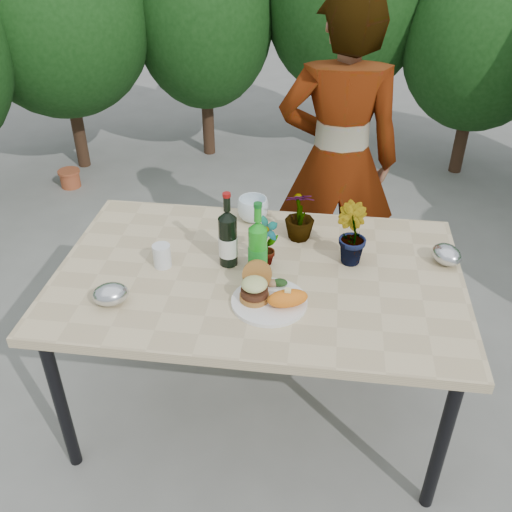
# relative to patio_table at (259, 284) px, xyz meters

# --- Properties ---
(ground) EXTENTS (80.00, 80.00, 0.00)m
(ground) POSITION_rel_patio_table_xyz_m (0.00, 0.00, -0.69)
(ground) COLOR slate
(ground) RESTS_ON ground
(patio_table) EXTENTS (1.60, 1.00, 0.75)m
(patio_table) POSITION_rel_patio_table_xyz_m (0.00, 0.00, 0.00)
(patio_table) COLOR #C8B285
(patio_table) RESTS_ON ground
(shrub_hedge) EXTENTS (6.82, 5.04, 1.99)m
(shrub_hedge) POSITION_rel_patio_table_xyz_m (0.18, 1.63, 0.42)
(shrub_hedge) COLOR #382316
(shrub_hedge) RESTS_ON ground
(dinner_plate) EXTENTS (0.28, 0.28, 0.01)m
(dinner_plate) POSITION_rel_patio_table_xyz_m (0.06, -0.19, 0.06)
(dinner_plate) COLOR white
(dinner_plate) RESTS_ON patio_table
(burger_stack) EXTENTS (0.11, 0.16, 0.11)m
(burger_stack) POSITION_rel_patio_table_xyz_m (0.01, -0.17, 0.12)
(burger_stack) COLOR #B7722D
(burger_stack) RESTS_ON dinner_plate
(sweet_potato) EXTENTS (0.17, 0.12, 0.06)m
(sweet_potato) POSITION_rel_patio_table_xyz_m (0.13, -0.21, 0.10)
(sweet_potato) COLOR orange
(sweet_potato) RESTS_ON dinner_plate
(grilled_veg) EXTENTS (0.08, 0.05, 0.03)m
(grilled_veg) POSITION_rel_patio_table_xyz_m (0.08, -0.10, 0.09)
(grilled_veg) COLOR olive
(grilled_veg) RESTS_ON dinner_plate
(wine_bottle) EXTENTS (0.08, 0.08, 0.32)m
(wine_bottle) POSITION_rel_patio_table_xyz_m (-0.13, 0.05, 0.17)
(wine_bottle) COLOR black
(wine_bottle) RESTS_ON patio_table
(sparkling_water) EXTENTS (0.08, 0.08, 0.31)m
(sparkling_water) POSITION_rel_patio_table_xyz_m (-0.00, -0.01, 0.17)
(sparkling_water) COLOR #1B951C
(sparkling_water) RESTS_ON patio_table
(plastic_cup) EXTENTS (0.07, 0.07, 0.09)m
(plastic_cup) POSITION_rel_patio_table_xyz_m (-0.39, -0.01, 0.10)
(plastic_cup) COLOR silver
(plastic_cup) RESTS_ON patio_table
(seedling_left) EXTENTS (0.13, 0.12, 0.21)m
(seedling_left) POSITION_rel_patio_table_xyz_m (0.02, 0.06, 0.16)
(seedling_left) COLOR #1F551D
(seedling_left) RESTS_ON patio_table
(seedling_mid) EXTENTS (0.17, 0.18, 0.25)m
(seedling_mid) POSITION_rel_patio_table_xyz_m (0.35, 0.13, 0.18)
(seedling_mid) COLOR #21561D
(seedling_mid) RESTS_ON patio_table
(seedling_right) EXTENTS (0.14, 0.14, 0.22)m
(seedling_right) POSITION_rel_patio_table_xyz_m (0.14, 0.28, 0.17)
(seedling_right) COLOR #2C581E
(seedling_right) RESTS_ON patio_table
(blue_bowl) EXTENTS (0.14, 0.14, 0.11)m
(blue_bowl) POSITION_rel_patio_table_xyz_m (-0.08, 0.40, 0.11)
(blue_bowl) COLOR silver
(blue_bowl) RESTS_ON patio_table
(foil_packet_left) EXTENTS (0.16, 0.15, 0.08)m
(foil_packet_left) POSITION_rel_patio_table_xyz_m (-0.51, -0.26, 0.10)
(foil_packet_left) COLOR silver
(foil_packet_left) RESTS_ON patio_table
(foil_packet_right) EXTENTS (0.16, 0.17, 0.08)m
(foil_packet_right) POSITION_rel_patio_table_xyz_m (0.74, 0.17, 0.10)
(foil_packet_right) COLOR silver
(foil_packet_right) RESTS_ON patio_table
(person) EXTENTS (0.64, 0.44, 1.69)m
(person) POSITION_rel_patio_table_xyz_m (0.29, 0.87, 0.15)
(person) COLOR #A06950
(person) RESTS_ON ground
(terracotta_pot) EXTENTS (0.17, 0.17, 0.14)m
(terracotta_pot) POSITION_rel_patio_table_xyz_m (-1.75, 2.00, -0.62)
(terracotta_pot) COLOR #A94D2B
(terracotta_pot) RESTS_ON ground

